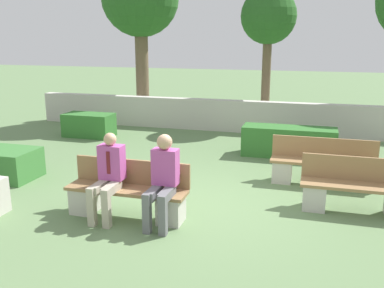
% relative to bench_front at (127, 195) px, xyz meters
% --- Properties ---
extents(ground_plane, '(60.00, 60.00, 0.00)m').
position_rel_bench_front_xyz_m(ground_plane, '(0.96, 0.80, -0.34)').
color(ground_plane, '#607F51').
extents(perimeter_wall, '(13.70, 0.30, 0.93)m').
position_rel_bench_front_xyz_m(perimeter_wall, '(0.96, 6.57, 0.13)').
color(perimeter_wall, beige).
rests_on(perimeter_wall, ground_plane).
extents(bench_front, '(1.92, 0.48, 0.87)m').
position_rel_bench_front_xyz_m(bench_front, '(0.00, 0.00, 0.00)').
color(bench_front, '#937047').
rests_on(bench_front, ground_plane).
extents(bench_left_side, '(1.72, 0.48, 0.87)m').
position_rel_bench_front_xyz_m(bench_left_side, '(3.44, 1.16, -0.01)').
color(bench_left_side, '#937047').
rests_on(bench_left_side, ground_plane).
extents(bench_right_side, '(1.96, 0.48, 0.87)m').
position_rel_bench_front_xyz_m(bench_right_side, '(2.94, 2.40, 0.00)').
color(bench_right_side, '#937047').
rests_on(bench_right_side, ground_plane).
extents(person_seated_man, '(0.38, 0.63, 1.33)m').
position_rel_bench_front_xyz_m(person_seated_man, '(-0.24, -0.14, 0.40)').
color(person_seated_man, '#B2A893').
rests_on(person_seated_man, ground_plane).
extents(person_seated_woman, '(0.38, 0.63, 1.37)m').
position_rel_bench_front_xyz_m(person_seated_woman, '(0.64, -0.14, 0.42)').
color(person_seated_woman, slate).
rests_on(person_seated_woman, ground_plane).
extents(hedge_block_near_left, '(2.15, 0.69, 0.70)m').
position_rel_bench_front_xyz_m(hedge_block_near_left, '(2.18, 4.24, 0.01)').
color(hedge_block_near_left, '#33702D').
rests_on(hedge_block_near_left, ground_plane).
extents(hedge_block_mid_left, '(1.37, 0.71, 0.65)m').
position_rel_bench_front_xyz_m(hedge_block_mid_left, '(-3.37, 4.79, -0.01)').
color(hedge_block_mid_left, '#33702D').
rests_on(hedge_block_mid_left, ground_plane).
extents(tree_leftmost, '(2.48, 2.48, 5.20)m').
position_rel_bench_front_xyz_m(tree_leftmost, '(-2.87, 7.57, 3.53)').
color(tree_leftmost, brown).
rests_on(tree_leftmost, ground_plane).
extents(tree_center_left, '(1.67, 1.67, 4.18)m').
position_rel_bench_front_xyz_m(tree_center_left, '(1.20, 7.72, 2.92)').
color(tree_center_left, brown).
rests_on(tree_center_left, ground_plane).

